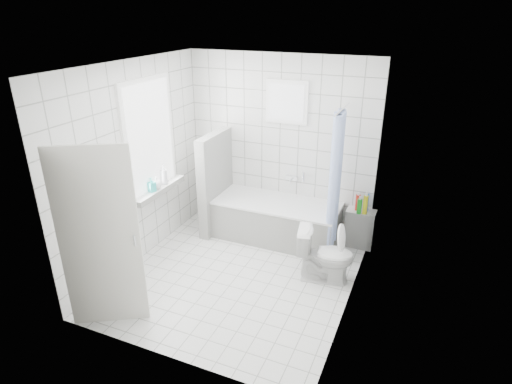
% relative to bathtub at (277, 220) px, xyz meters
% --- Properties ---
extents(ground, '(3.00, 3.00, 0.00)m').
position_rel_bathtub_xyz_m(ground, '(-0.11, -1.12, -0.29)').
color(ground, white).
rests_on(ground, ground).
extents(ceiling, '(3.00, 3.00, 0.00)m').
position_rel_bathtub_xyz_m(ceiling, '(-0.11, -1.12, 2.31)').
color(ceiling, white).
rests_on(ceiling, ground).
extents(wall_back, '(2.80, 0.02, 2.60)m').
position_rel_bathtub_xyz_m(wall_back, '(-0.11, 0.38, 1.01)').
color(wall_back, white).
rests_on(wall_back, ground).
extents(wall_front, '(2.80, 0.02, 2.60)m').
position_rel_bathtub_xyz_m(wall_front, '(-0.11, -2.62, 1.01)').
color(wall_front, white).
rests_on(wall_front, ground).
extents(wall_left, '(0.02, 3.00, 2.60)m').
position_rel_bathtub_xyz_m(wall_left, '(-1.51, -1.12, 1.01)').
color(wall_left, white).
rests_on(wall_left, ground).
extents(wall_right, '(0.02, 3.00, 2.60)m').
position_rel_bathtub_xyz_m(wall_right, '(1.29, -1.12, 1.01)').
color(wall_right, white).
rests_on(wall_right, ground).
extents(window_left, '(0.01, 0.90, 1.40)m').
position_rel_bathtub_xyz_m(window_left, '(-1.47, -0.82, 1.31)').
color(window_left, white).
rests_on(window_left, wall_left).
extents(window_back, '(0.50, 0.01, 0.50)m').
position_rel_bathtub_xyz_m(window_back, '(-0.01, 0.33, 1.66)').
color(window_back, white).
rests_on(window_back, wall_back).
extents(window_sill, '(0.18, 1.02, 0.08)m').
position_rel_bathtub_xyz_m(window_sill, '(-1.42, -0.82, 0.57)').
color(window_sill, white).
rests_on(window_sill, wall_left).
extents(door, '(0.71, 0.44, 2.00)m').
position_rel_bathtub_xyz_m(door, '(-1.02, -2.40, 0.71)').
color(door, silver).
rests_on(door, ground).
extents(bathtub, '(1.80, 0.77, 0.58)m').
position_rel_bathtub_xyz_m(bathtub, '(0.00, 0.00, 0.00)').
color(bathtub, white).
rests_on(bathtub, ground).
extents(partition_wall, '(0.15, 0.85, 1.50)m').
position_rel_bathtub_xyz_m(partition_wall, '(-0.96, -0.05, 0.46)').
color(partition_wall, white).
rests_on(partition_wall, ground).
extents(tiled_ledge, '(0.40, 0.24, 0.55)m').
position_rel_bathtub_xyz_m(tiled_ledge, '(1.16, 0.25, -0.02)').
color(tiled_ledge, white).
rests_on(tiled_ledge, ground).
extents(toilet, '(0.75, 0.52, 0.70)m').
position_rel_bathtub_xyz_m(toilet, '(0.92, -0.75, 0.06)').
color(toilet, white).
rests_on(toilet, ground).
extents(curtain_rod, '(0.02, 0.80, 0.02)m').
position_rel_bathtub_xyz_m(curtain_rod, '(0.84, -0.02, 1.71)').
color(curtain_rod, silver).
rests_on(curtain_rod, wall_back).
extents(shower_curtain, '(0.14, 0.48, 1.78)m').
position_rel_bathtub_xyz_m(shower_curtain, '(0.84, -0.16, 0.81)').
color(shower_curtain, '#4160C0').
rests_on(shower_curtain, curtain_rod).
extents(tub_faucet, '(0.18, 0.06, 0.06)m').
position_rel_bathtub_xyz_m(tub_faucet, '(0.10, 0.33, 0.56)').
color(tub_faucet, silver).
rests_on(tub_faucet, wall_back).
extents(sill_bottles, '(0.20, 0.42, 0.28)m').
position_rel_bathtub_xyz_m(sill_bottles, '(-1.41, -0.82, 0.72)').
color(sill_bottles, silver).
rests_on(sill_bottles, window_sill).
extents(ledge_bottles, '(0.18, 0.19, 0.27)m').
position_rel_bathtub_xyz_m(ledge_bottles, '(1.17, 0.22, 0.38)').
color(ledge_bottles, '#199820').
rests_on(ledge_bottles, tiled_ledge).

